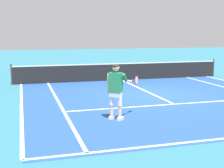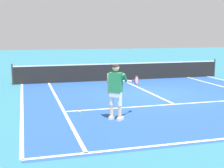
{
  "view_description": "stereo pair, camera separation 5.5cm",
  "coord_description": "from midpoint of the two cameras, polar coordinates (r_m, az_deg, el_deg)",
  "views": [
    {
      "loc": [
        -5.42,
        -12.44,
        2.61
      ],
      "look_at": [
        -2.72,
        -3.12,
        1.05
      ],
      "focal_mm": 50.36,
      "sensor_mm": 36.0,
      "label": 1
    },
    {
      "loc": [
        -5.36,
        -12.45,
        2.61
      ],
      "look_at": [
        -2.72,
        -3.12,
        1.05
      ],
      "focal_mm": 50.36,
      "sensor_mm": 36.0,
      "label": 2
    }
  ],
  "objects": [
    {
      "name": "line_singles_left",
      "position": [
        11.99,
        -9.65,
        -3.54
      ],
      "size": [
        0.1,
        10.26,
        0.01
      ],
      "primitive_type": "cube",
      "color": "white",
      "rests_on": "ground"
    },
    {
      "name": "tennis_net",
      "position": [
        17.74,
        1.69,
        2.31
      ],
      "size": [
        11.96,
        0.08,
        1.07
      ],
      "color": "#333338",
      "rests_on": "ground"
    },
    {
      "name": "court_inner_surface",
      "position": [
        13.08,
        8.57,
        -2.46
      ],
      "size": [
        10.98,
        10.66,
        0.0
      ],
      "primitive_type": "cube",
      "color": "#234C93",
      "rests_on": "ground"
    },
    {
      "name": "line_centre_service",
      "position": [
        14.83,
        5.46,
        -1.02
      ],
      "size": [
        0.1,
        6.4,
        0.01
      ],
      "primitive_type": "cube",
      "color": "white",
      "rests_on": "ground"
    },
    {
      "name": "line_service",
      "position": [
        11.97,
        11.1,
        -3.61
      ],
      "size": [
        8.23,
        0.1,
        0.01
      ],
      "primitive_type": "cube",
      "color": "white",
      "rests_on": "ground"
    },
    {
      "name": "ground_plane",
      "position": [
        13.81,
        7.16,
        -1.82
      ],
      "size": [
        80.0,
        80.0,
        0.0
      ],
      "primitive_type": "plane",
      "color": "teal"
    },
    {
      "name": "line_doubles_left",
      "position": [
        11.92,
        -16.24,
        -3.86
      ],
      "size": [
        0.1,
        10.26,
        0.01
      ],
      "primitive_type": "cube",
      "color": "white",
      "rests_on": "ground"
    },
    {
      "name": "tennis_ball_near_feet",
      "position": [
        10.52,
        -6.07,
        -5.09
      ],
      "size": [
        0.07,
        0.07,
        0.07
      ],
      "primitive_type": "sphere",
      "color": "#CCE02D",
      "rests_on": "ground"
    },
    {
      "name": "tennis_player",
      "position": [
        9.48,
        0.62,
        -0.71
      ],
      "size": [
        1.15,
        0.76,
        1.71
      ],
      "color": "white",
      "rests_on": "ground"
    }
  ]
}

